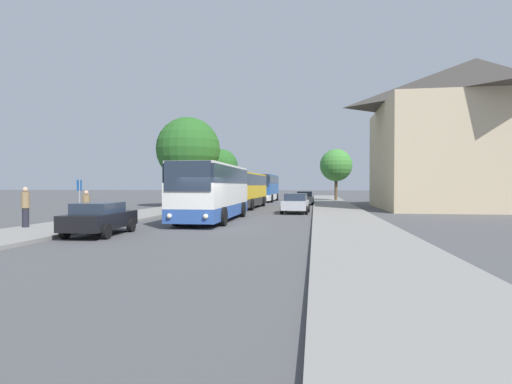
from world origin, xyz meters
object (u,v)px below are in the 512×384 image
bus_front (213,191)px  pedestrian_waiting_near (25,207)px  tree_right_near (336,165)px  bus_stop_sign (79,195)px  tree_left_far (188,149)px  tree_left_near (221,166)px  bus_middle (245,190)px  bus_rear (265,187)px  parked_car_right_near (296,203)px  parked_car_right_far (304,198)px  pedestrian_waiting_far (86,208)px  parked_car_left_curb (100,218)px

bus_front → pedestrian_waiting_near: bus_front is taller
bus_front → tree_right_near: 31.92m
bus_stop_sign → tree_left_far: tree_left_far is taller
tree_left_near → tree_right_near: 15.20m
bus_middle → tree_left_near: size_ratio=1.67×
pedestrian_waiting_near → bus_rear: bearing=-7.7°
tree_left_near → pedestrian_waiting_near: bearing=-92.2°
bus_middle → tree_left_near: (-5.75, 14.45, 2.92)m
bus_front → bus_stop_sign: 7.37m
parked_car_right_near → parked_car_right_far: size_ratio=0.99×
tree_left_near → tree_right_near: bearing=10.5°
bus_stop_sign → parked_car_right_far: bearing=65.0°
bus_middle → pedestrian_waiting_far: bus_middle is taller
parked_car_right_far → tree_left_far: size_ratio=0.51×
bus_middle → tree_right_near: size_ratio=1.66×
bus_front → parked_car_left_curb: 8.10m
tree_left_near → tree_right_near: (14.94, 2.78, 0.13)m
parked_car_right_near → bus_stop_sign: size_ratio=1.84×
parked_car_right_near → tree_left_far: (-10.65, 6.69, 4.82)m
pedestrian_waiting_near → bus_front: bearing=-46.2°
tree_left_near → pedestrian_waiting_far: bearing=-88.3°
parked_car_left_curb → bus_stop_sign: 5.62m
tree_left_far → tree_right_near: 22.33m
bus_front → tree_left_near: bearing=101.9°
parked_car_right_near → tree_right_near: 24.03m
pedestrian_waiting_near → bus_middle: bearing=-16.1°
bus_stop_sign → tree_left_far: bearing=88.1°
bus_front → parked_car_left_curb: bearing=-112.6°
bus_front → bus_middle: 13.30m
bus_rear → parked_car_left_curb: bearing=-93.5°
pedestrian_waiting_near → pedestrian_waiting_far: size_ratio=1.10×
parked_car_right_far → tree_right_near: 10.71m
bus_front → bus_rear: size_ratio=0.97×
pedestrian_waiting_near → tree_left_near: 34.21m
bus_front → tree_left_far: tree_left_far is taller
bus_stop_sign → pedestrian_waiting_far: bearing=-49.9°
parked_car_left_curb → parked_car_right_near: size_ratio=0.95×
parked_car_right_near → parked_car_right_far: bearing=-88.9°
bus_front → pedestrian_waiting_near: (-7.45, -6.26, -0.65)m
parked_car_right_near → tree_left_near: 23.48m
pedestrian_waiting_near → tree_right_near: tree_right_near is taller
parked_car_right_far → tree_left_near: (-11.01, 6.33, 3.88)m
bus_rear → bus_stop_sign: (-6.24, -31.61, -0.24)m
parked_car_right_near → bus_stop_sign: bus_stop_sign is taller
bus_middle → bus_stop_sign: bearing=-109.4°
bus_rear → parked_car_right_near: size_ratio=2.46×
bus_front → tree_right_near: bearing=73.3°
pedestrian_waiting_far → tree_left_near: bearing=171.2°
bus_stop_sign → tree_right_near: 37.25m
bus_stop_sign → tree_left_far: 17.59m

